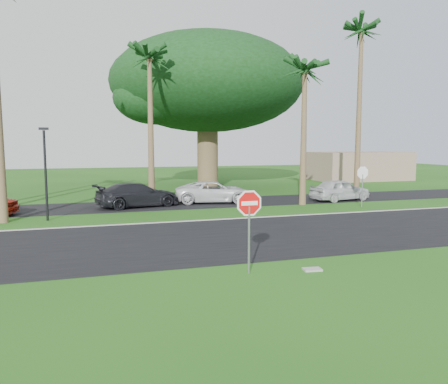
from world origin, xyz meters
TOP-DOWN VIEW (x-y plane):
  - ground at (0.00, 0.00)m, footprint 120.00×120.00m
  - road at (0.00, 2.00)m, footprint 120.00×8.00m
  - parking_strip at (0.00, 12.50)m, footprint 120.00×5.00m
  - curb at (0.00, 6.05)m, footprint 120.00×0.12m
  - stop_sign_near at (0.50, -3.00)m, footprint 1.05×0.07m
  - stop_sign_far at (12.00, 8.00)m, footprint 1.05×0.07m
  - palm_center at (0.00, 14.00)m, footprint 5.00×5.00m
  - palm_right_near at (9.00, 10.00)m, footprint 5.00×5.00m
  - palm_right_far at (15.00, 13.00)m, footprint 5.00×5.00m
  - canopy_tree at (6.00, 22.00)m, footprint 16.50×16.50m
  - streetlight_right at (-6.00, 8.50)m, footprint 0.45×0.25m
  - building_far at (24.00, 26.00)m, footprint 10.00×6.00m
  - car_dark at (-1.14, 11.96)m, footprint 5.43×3.20m
  - car_minivan at (3.88, 12.45)m, footprint 5.42×3.27m
  - car_pickup at (12.31, 10.95)m, footprint 4.55×2.50m
  - utility_slab at (2.44, -3.29)m, footprint 0.59×0.42m

SIDE VIEW (x-z plane):
  - ground at x=0.00m, z-range 0.00..0.00m
  - road at x=0.00m, z-range 0.00..0.02m
  - parking_strip at x=0.00m, z-range 0.00..0.02m
  - curb at x=0.00m, z-range 0.00..0.06m
  - utility_slab at x=2.44m, z-range 0.00..0.06m
  - car_minivan at x=3.88m, z-range 0.00..1.41m
  - car_pickup at x=12.31m, z-range 0.00..1.47m
  - car_dark at x=-1.14m, z-range 0.00..1.47m
  - building_far at x=24.00m, z-range 0.00..3.00m
  - stop_sign_near at x=0.50m, z-range 0.46..3.09m
  - stop_sign_far at x=12.00m, z-range 0.46..3.09m
  - streetlight_right at x=-6.00m, z-range 0.33..4.97m
  - palm_right_near at x=9.00m, z-range 3.44..12.94m
  - canopy_tree at x=6.00m, z-range 2.39..15.51m
  - palm_center at x=0.00m, z-range 3.91..14.41m
  - palm_right_far at x=15.00m, z-range 5.08..18.08m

